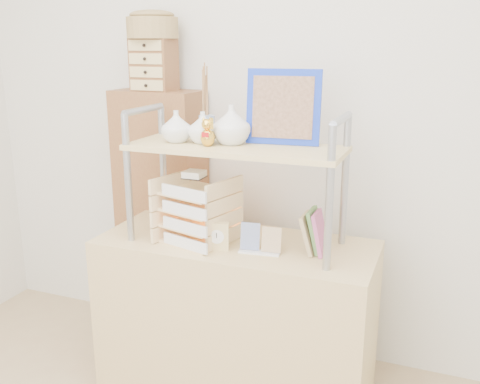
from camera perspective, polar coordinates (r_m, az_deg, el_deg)
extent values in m
cube|color=silver|center=(2.65, 3.60, 9.54)|extent=(3.40, 0.02, 2.60)
cube|color=tan|center=(2.48, -0.43, -13.43)|extent=(1.20, 0.50, 0.75)
cube|color=brown|center=(2.90, -8.29, -2.73)|extent=(0.46, 0.26, 1.35)
cylinder|color=#999DA7|center=(2.30, -11.86, 1.37)|extent=(0.03, 0.03, 0.55)
cylinder|color=#999DA7|center=(2.55, -8.20, 2.92)|extent=(0.03, 0.03, 0.55)
cylinder|color=#999DA7|center=(2.38, -10.25, 8.64)|extent=(0.03, 0.30, 0.03)
cylinder|color=#999DA7|center=(1.98, 9.52, -0.84)|extent=(0.03, 0.03, 0.55)
cylinder|color=#999DA7|center=(2.26, 11.13, 1.16)|extent=(0.03, 0.03, 0.55)
cylinder|color=#999DA7|center=(2.07, 10.75, 7.60)|extent=(0.03, 0.30, 0.03)
cube|color=tan|center=(2.21, -0.48, 4.71)|extent=(0.90, 0.34, 0.02)
imported|color=silver|center=(2.29, -6.80, 6.96)|extent=(0.13, 0.13, 0.13)
imported|color=silver|center=(2.25, -3.97, 6.88)|extent=(0.13, 0.13, 0.13)
imported|color=silver|center=(2.22, -0.92, 7.20)|extent=(0.16, 0.16, 0.16)
cylinder|color=#275BAC|center=(2.38, -3.56, 6.96)|extent=(0.07, 0.07, 0.10)
cube|color=#1330B7|center=(2.22, 4.65, 9.02)|extent=(0.31, 0.08, 0.31)
cube|color=brown|center=(2.21, 4.56, 8.99)|extent=(0.25, 0.05, 0.25)
cube|color=#B64F86|center=(2.19, 8.53, -4.41)|extent=(0.05, 0.12, 0.17)
cube|color=#5E9148|center=(2.21, 8.09, -4.18)|extent=(0.06, 0.12, 0.17)
cube|color=tan|center=(2.20, 7.41, -4.28)|extent=(0.06, 0.13, 0.17)
cube|color=#E0C786|center=(2.34, -4.52, -5.04)|extent=(0.31, 0.30, 0.01)
cube|color=white|center=(2.23, -5.87, -5.45)|extent=(0.23, 0.07, 0.05)
cube|color=#E0C786|center=(2.31, -4.56, -3.38)|extent=(0.31, 0.30, 0.01)
cube|color=white|center=(2.21, -5.92, -3.72)|extent=(0.23, 0.07, 0.05)
cube|color=#E0C786|center=(2.29, -4.60, -1.69)|extent=(0.31, 0.30, 0.01)
cube|color=white|center=(2.18, -5.97, -1.95)|extent=(0.23, 0.07, 0.05)
cube|color=#E0C786|center=(2.27, -4.64, 0.03)|extent=(0.31, 0.30, 0.01)
cube|color=white|center=(2.16, -6.03, -0.14)|extent=(0.23, 0.07, 0.05)
cube|color=beige|center=(2.23, -4.91, 1.89)|extent=(0.08, 0.08, 0.03)
cylinder|color=brown|center=(2.37, -1.61, -4.58)|extent=(0.11, 0.11, 0.02)
ellipsoid|color=orange|center=(2.34, -1.63, -2.37)|extent=(0.13, 0.12, 0.17)
cube|color=tan|center=(2.21, -2.29, -4.76)|extent=(0.09, 0.06, 0.12)
cylinder|color=white|center=(2.19, -2.49, -4.80)|extent=(0.06, 0.02, 0.06)
cube|color=white|center=(2.20, 2.08, -6.44)|extent=(0.17, 0.07, 0.01)
cube|color=navy|center=(2.19, 1.09, -4.75)|extent=(0.08, 0.03, 0.11)
cube|color=tan|center=(2.17, 3.38, -5.10)|extent=(0.08, 0.03, 0.10)
cube|color=brown|center=(2.74, -9.16, 13.24)|extent=(0.20, 0.15, 0.25)
cube|color=tan|center=(2.68, -9.93, 11.15)|extent=(0.18, 0.01, 0.05)
cube|color=tan|center=(2.67, -9.99, 12.48)|extent=(0.18, 0.01, 0.05)
cube|color=tan|center=(2.67, -10.06, 13.82)|extent=(0.18, 0.01, 0.05)
cube|color=tan|center=(2.67, -10.12, 15.16)|extent=(0.18, 0.01, 0.05)
cylinder|color=olive|center=(2.74, -9.32, 16.90)|extent=(0.25, 0.25, 0.10)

